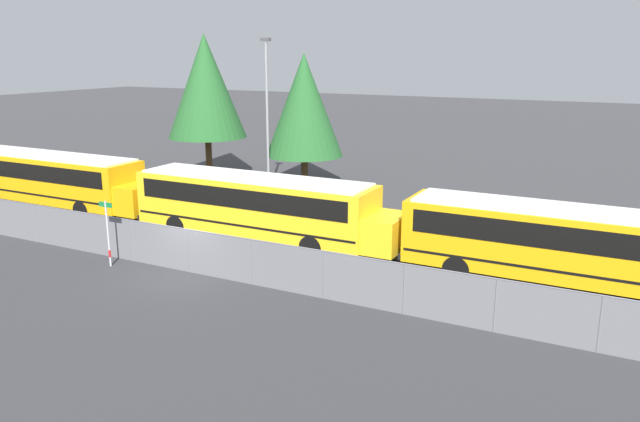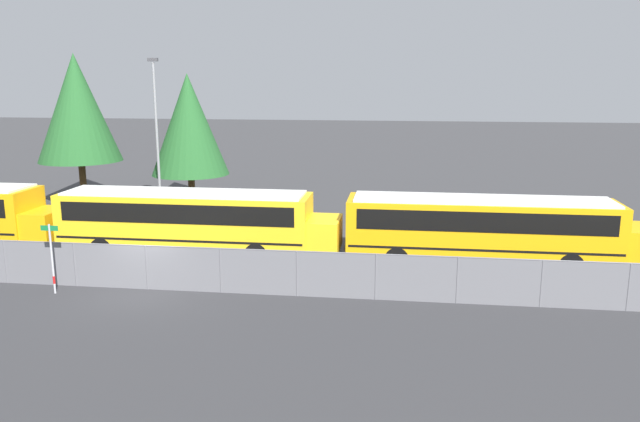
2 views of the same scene
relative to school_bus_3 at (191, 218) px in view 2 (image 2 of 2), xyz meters
The scene contains 9 objects.
ground_plane 5.16m from the school_bus_3, 92.41° to the right, with size 200.00×200.00×0.00m, color #38383A.
road_strip 10.98m from the school_bus_3, 91.08° to the right, with size 142.01×12.00×0.01m.
fence 4.91m from the school_bus_3, 92.41° to the right, with size 108.08×0.07×1.81m.
school_bus_3 is the anchor object (origin of this frame).
school_bus_4 13.46m from the school_bus_3, ahead, with size 13.21×2.63×3.06m.
street_sign 6.79m from the school_bus_3, 122.03° to the right, with size 0.70×0.09×2.76m.
light_pole 10.97m from the school_bus_3, 119.51° to the left, with size 0.60×0.24×9.36m.
tree_0 16.55m from the school_bus_3, 135.26° to the left, with size 5.33×5.33×9.77m.
tree_1 12.92m from the school_bus_3, 108.96° to the left, with size 4.99×4.99×8.50m.
Camera 2 is at (9.85, -22.41, 8.22)m, focal length 35.00 mm.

